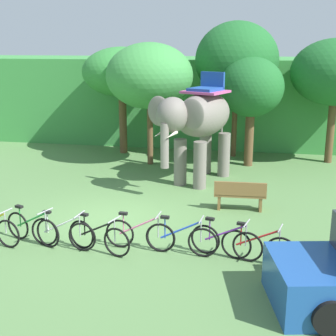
{
  "coord_description": "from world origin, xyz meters",
  "views": [
    {
      "loc": [
        3.81,
        -11.61,
        4.75
      ],
      "look_at": [
        1.4,
        1.0,
        1.3
      ],
      "focal_mm": 49.89,
      "sensor_mm": 36.0,
      "label": 1
    }
  ],
  "objects_px": {
    "tree_right": "(150,76)",
    "elephant": "(199,120)",
    "bike_black": "(99,237)",
    "bike_blue": "(181,239)",
    "bike_green": "(32,228)",
    "tree_center_left": "(237,61)",
    "bike_purple": "(226,242)",
    "tree_left": "(122,72)",
    "bike_white": "(63,233)",
    "bike_red": "(258,247)",
    "tree_center_right": "(336,73)",
    "bike_pink": "(140,234)",
    "wooden_bench": "(240,195)",
    "tree_far_right": "(251,88)"
  },
  "relations": [
    {
      "from": "bike_black",
      "to": "bike_white",
      "type": "bearing_deg",
      "value": 176.06
    },
    {
      "from": "bike_green",
      "to": "wooden_bench",
      "type": "relative_size",
      "value": 1.08
    },
    {
      "from": "bike_white",
      "to": "bike_black",
      "type": "height_order",
      "value": "same"
    },
    {
      "from": "bike_black",
      "to": "bike_red",
      "type": "relative_size",
      "value": 0.98
    },
    {
      "from": "elephant",
      "to": "bike_pink",
      "type": "bearing_deg",
      "value": -96.41
    },
    {
      "from": "bike_purple",
      "to": "bike_red",
      "type": "height_order",
      "value": "same"
    },
    {
      "from": "bike_green",
      "to": "bike_white",
      "type": "relative_size",
      "value": 0.96
    },
    {
      "from": "bike_purple",
      "to": "bike_red",
      "type": "distance_m",
      "value": 0.74
    },
    {
      "from": "tree_center_left",
      "to": "tree_center_right",
      "type": "xyz_separation_m",
      "value": [
        3.89,
        -0.36,
        -0.42
      ]
    },
    {
      "from": "tree_center_left",
      "to": "bike_white",
      "type": "relative_size",
      "value": 3.31
    },
    {
      "from": "bike_white",
      "to": "bike_purple",
      "type": "distance_m",
      "value": 3.85
    },
    {
      "from": "tree_right",
      "to": "bike_white",
      "type": "height_order",
      "value": "tree_right"
    },
    {
      "from": "bike_black",
      "to": "bike_purple",
      "type": "relative_size",
      "value": 0.99
    },
    {
      "from": "bike_blue",
      "to": "bike_red",
      "type": "bearing_deg",
      "value": -4.13
    },
    {
      "from": "tree_center_right",
      "to": "bike_purple",
      "type": "relative_size",
      "value": 2.95
    },
    {
      "from": "tree_center_left",
      "to": "bike_purple",
      "type": "distance_m",
      "value": 10.67
    },
    {
      "from": "tree_center_right",
      "to": "elephant",
      "type": "height_order",
      "value": "tree_center_right"
    },
    {
      "from": "tree_right",
      "to": "tree_center_right",
      "type": "bearing_deg",
      "value": 12.93
    },
    {
      "from": "tree_center_left",
      "to": "elephant",
      "type": "height_order",
      "value": "tree_center_left"
    },
    {
      "from": "bike_green",
      "to": "bike_black",
      "type": "xyz_separation_m",
      "value": [
        1.76,
        -0.21,
        0.0
      ]
    },
    {
      "from": "tree_far_right",
      "to": "bike_purple",
      "type": "distance_m",
      "value": 8.94
    },
    {
      "from": "bike_white",
      "to": "bike_black",
      "type": "distance_m",
      "value": 0.91
    },
    {
      "from": "tree_center_right",
      "to": "bike_red",
      "type": "bearing_deg",
      "value": -105.93
    },
    {
      "from": "tree_center_right",
      "to": "bike_pink",
      "type": "height_order",
      "value": "tree_center_right"
    },
    {
      "from": "bike_black",
      "to": "wooden_bench",
      "type": "bearing_deg",
      "value": 48.33
    },
    {
      "from": "tree_right",
      "to": "bike_red",
      "type": "distance_m",
      "value": 9.76
    },
    {
      "from": "bike_white",
      "to": "tree_center_left",
      "type": "bearing_deg",
      "value": 71.3
    },
    {
      "from": "bike_black",
      "to": "bike_blue",
      "type": "xyz_separation_m",
      "value": [
        1.91,
        0.27,
        0.0
      ]
    },
    {
      "from": "bike_pink",
      "to": "tree_far_right",
      "type": "bearing_deg",
      "value": 74.64
    },
    {
      "from": "bike_purple",
      "to": "wooden_bench",
      "type": "relative_size",
      "value": 1.1
    },
    {
      "from": "tree_left",
      "to": "bike_green",
      "type": "height_order",
      "value": "tree_left"
    },
    {
      "from": "bike_white",
      "to": "bike_blue",
      "type": "xyz_separation_m",
      "value": [
        2.82,
        0.2,
        0.0
      ]
    },
    {
      "from": "bike_blue",
      "to": "bike_red",
      "type": "height_order",
      "value": "same"
    },
    {
      "from": "elephant",
      "to": "bike_purple",
      "type": "height_order",
      "value": "elephant"
    },
    {
      "from": "tree_right",
      "to": "bike_blue",
      "type": "bearing_deg",
      "value": -72.22
    },
    {
      "from": "tree_center_right",
      "to": "bike_red",
      "type": "xyz_separation_m",
      "value": [
        -2.8,
        -9.81,
        -3.24
      ]
    },
    {
      "from": "tree_center_left",
      "to": "bike_white",
      "type": "distance_m",
      "value": 11.42
    },
    {
      "from": "tree_right",
      "to": "elephant",
      "type": "xyz_separation_m",
      "value": [
        2.22,
        -2.22,
        -1.31
      ]
    },
    {
      "from": "tree_left",
      "to": "bike_blue",
      "type": "bearing_deg",
      "value": -66.76
    },
    {
      "from": "bike_black",
      "to": "elephant",
      "type": "bearing_deg",
      "value": 75.78
    },
    {
      "from": "tree_center_right",
      "to": "wooden_bench",
      "type": "bearing_deg",
      "value": -117.33
    },
    {
      "from": "tree_left",
      "to": "tree_center_left",
      "type": "relative_size",
      "value": 0.82
    },
    {
      "from": "bike_green",
      "to": "tree_center_right",
      "type": "bearing_deg",
      "value": 49.89
    },
    {
      "from": "tree_right",
      "to": "bike_blue",
      "type": "height_order",
      "value": "tree_right"
    },
    {
      "from": "bike_red",
      "to": "wooden_bench",
      "type": "distance_m",
      "value": 3.4
    },
    {
      "from": "tree_far_right",
      "to": "bike_purple",
      "type": "bearing_deg",
      "value": -92.01
    },
    {
      "from": "tree_right",
      "to": "bike_green",
      "type": "distance_m",
      "value": 8.76
    },
    {
      "from": "tree_center_left",
      "to": "bike_green",
      "type": "distance_m",
      "value": 11.58
    },
    {
      "from": "bike_white",
      "to": "bike_purple",
      "type": "bearing_deg",
      "value": 3.47
    },
    {
      "from": "tree_far_right",
      "to": "bike_black",
      "type": "relative_size",
      "value": 2.58
    }
  ]
}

